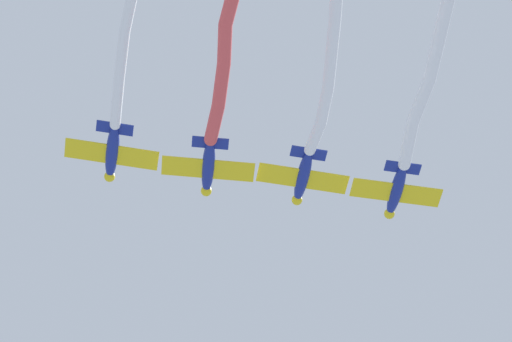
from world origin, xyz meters
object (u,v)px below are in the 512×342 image
Objects in this scene: airplane_lead at (396,191)px; airplane_right_wing at (208,167)px; airplane_left_wing at (303,177)px; airplane_slot at (112,153)px.

airplane_lead is 0.99× the size of airplane_right_wing.
airplane_left_wing and airplane_slot have the same top height.
airplane_slot reaches higher than airplane_lead.
airplane_right_wing is at bearing 88.40° from airplane_left_wing.
airplane_left_wing is (6.83, -0.77, 0.30)m from airplane_lead.
airplane_slot is (6.84, -0.77, 0.30)m from airplane_right_wing.
airplane_lead is at bearing -87.09° from airplane_right_wing.
airplane_right_wing is at bearing 89.84° from airplane_lead.
airplane_lead is 6.88m from airplane_left_wing.
airplane_slot reaches higher than airplane_right_wing.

